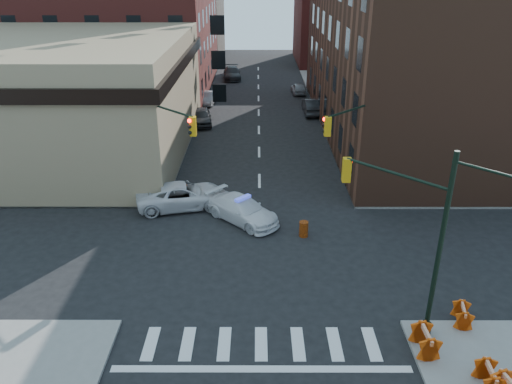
{
  "coord_description": "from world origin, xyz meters",
  "views": [
    {
      "loc": [
        -0.18,
        -22.67,
        14.06
      ],
      "look_at": [
        -0.23,
        3.26,
        2.2
      ],
      "focal_mm": 35.0,
      "sensor_mm": 36.0,
      "label": 1
    }
  ],
  "objects_px": {
    "parked_car_wfar": "(209,98)",
    "barrel_bank": "(183,193)",
    "parked_car_wnear": "(202,117)",
    "parked_car_enear": "(312,106)",
    "pickup": "(183,195)",
    "pedestrian_a": "(143,185)",
    "police_car": "(242,210)",
    "pedestrian_b": "(103,191)",
    "barrel_road": "(304,229)",
    "barricade_se_a": "(462,315)",
    "barricade_nw_a": "(152,185)"
  },
  "relations": [
    {
      "from": "parked_car_wfar",
      "to": "pedestrian_b",
      "type": "bearing_deg",
      "value": -92.58
    },
    {
      "from": "pickup",
      "to": "parked_car_wnear",
      "type": "relative_size",
      "value": 1.26
    },
    {
      "from": "parked_car_wfar",
      "to": "barrel_bank",
      "type": "xyz_separation_m",
      "value": [
        0.53,
        -24.94,
        -0.1
      ]
    },
    {
      "from": "barrel_bank",
      "to": "pedestrian_a",
      "type": "bearing_deg",
      "value": 170.96
    },
    {
      "from": "parked_car_enear",
      "to": "pickup",
      "type": "bearing_deg",
      "value": 63.03
    },
    {
      "from": "parked_car_wnear",
      "to": "barricade_se_a",
      "type": "distance_m",
      "value": 32.64
    },
    {
      "from": "pickup",
      "to": "barrel_bank",
      "type": "height_order",
      "value": "pickup"
    },
    {
      "from": "police_car",
      "to": "parked_car_wnear",
      "type": "xyz_separation_m",
      "value": [
        -4.45,
        19.84,
        0.05
      ]
    },
    {
      "from": "barricade_se_a",
      "to": "barricade_nw_a",
      "type": "height_order",
      "value": "barricade_se_a"
    },
    {
      "from": "barricade_se_a",
      "to": "parked_car_wfar",
      "type": "bearing_deg",
      "value": 32.57
    },
    {
      "from": "parked_car_enear",
      "to": "pedestrian_a",
      "type": "height_order",
      "value": "pedestrian_a"
    },
    {
      "from": "parked_car_wnear",
      "to": "barricade_se_a",
      "type": "bearing_deg",
      "value": -71.83
    },
    {
      "from": "pickup",
      "to": "pedestrian_a",
      "type": "xyz_separation_m",
      "value": [
        -2.77,
        1.32,
        0.15
      ]
    },
    {
      "from": "police_car",
      "to": "barricade_nw_a",
      "type": "height_order",
      "value": "police_car"
    },
    {
      "from": "barrel_bank",
      "to": "barricade_se_a",
      "type": "distance_m",
      "value": 18.31
    },
    {
      "from": "parked_car_wfar",
      "to": "barricade_se_a",
      "type": "relative_size",
      "value": 3.43
    },
    {
      "from": "parked_car_wnear",
      "to": "parked_car_wfar",
      "type": "bearing_deg",
      "value": 82.77
    },
    {
      "from": "parked_car_wfar",
      "to": "barrel_bank",
      "type": "distance_m",
      "value": 24.95
    },
    {
      "from": "pedestrian_b",
      "to": "barricade_nw_a",
      "type": "bearing_deg",
      "value": 5.64
    },
    {
      "from": "parked_car_enear",
      "to": "pedestrian_b",
      "type": "distance_m",
      "value": 26.5
    },
    {
      "from": "police_car",
      "to": "barricade_nw_a",
      "type": "relative_size",
      "value": 4.51
    },
    {
      "from": "pickup",
      "to": "barricade_nw_a",
      "type": "relative_size",
      "value": 5.15
    },
    {
      "from": "pedestrian_a",
      "to": "pickup",
      "type": "bearing_deg",
      "value": -23.49
    },
    {
      "from": "police_car",
      "to": "pedestrian_b",
      "type": "bearing_deg",
      "value": 121.14
    },
    {
      "from": "parked_car_wnear",
      "to": "barrel_road",
      "type": "xyz_separation_m",
      "value": [
        7.97,
        -21.72,
        -0.32
      ]
    },
    {
      "from": "pickup",
      "to": "barrel_road",
      "type": "relative_size",
      "value": 6.34
    },
    {
      "from": "barrel_bank",
      "to": "barricade_nw_a",
      "type": "xyz_separation_m",
      "value": [
        -2.27,
        1.3,
        0.02
      ]
    },
    {
      "from": "police_car",
      "to": "barrel_road",
      "type": "height_order",
      "value": "police_car"
    },
    {
      "from": "parked_car_wfar",
      "to": "barricade_se_a",
      "type": "height_order",
      "value": "parked_car_wfar"
    },
    {
      "from": "parked_car_wnear",
      "to": "pedestrian_b",
      "type": "xyz_separation_m",
      "value": [
        -4.4,
        -17.79,
        0.2
      ]
    },
    {
      "from": "pickup",
      "to": "barrel_road",
      "type": "height_order",
      "value": "pickup"
    },
    {
      "from": "parked_car_enear",
      "to": "pedestrian_a",
      "type": "bearing_deg",
      "value": 55.78
    },
    {
      "from": "barrel_road",
      "to": "pedestrian_a",
      "type": "bearing_deg",
      "value": 153.4
    },
    {
      "from": "parked_car_wnear",
      "to": "parked_car_wfar",
      "type": "xyz_separation_m",
      "value": [
        0.0,
        7.85,
        -0.12
      ]
    },
    {
      "from": "parked_car_wfar",
      "to": "parked_car_enear",
      "type": "height_order",
      "value": "parked_car_enear"
    },
    {
      "from": "police_car",
      "to": "parked_car_enear",
      "type": "relative_size",
      "value": 1.04
    },
    {
      "from": "police_car",
      "to": "parked_car_wnear",
      "type": "relative_size",
      "value": 1.1
    },
    {
      "from": "parked_car_wfar",
      "to": "pedestrian_a",
      "type": "height_order",
      "value": "pedestrian_a"
    },
    {
      "from": "pickup",
      "to": "parked_car_wnear",
      "type": "bearing_deg",
      "value": -11.09
    },
    {
      "from": "police_car",
      "to": "pedestrian_b",
      "type": "xyz_separation_m",
      "value": [
        -8.85,
        2.05,
        0.25
      ]
    },
    {
      "from": "pedestrian_b",
      "to": "barrel_bank",
      "type": "distance_m",
      "value": 5.0
    },
    {
      "from": "parked_car_wnear",
      "to": "pedestrian_a",
      "type": "distance_m",
      "value": 16.8
    },
    {
      "from": "pickup",
      "to": "barricade_se_a",
      "type": "height_order",
      "value": "pickup"
    },
    {
      "from": "pedestrian_a",
      "to": "barrel_bank",
      "type": "xyz_separation_m",
      "value": [
        2.67,
        -0.42,
        -0.39
      ]
    },
    {
      "from": "parked_car_wnear",
      "to": "barricade_se_a",
      "type": "height_order",
      "value": "parked_car_wnear"
    },
    {
      "from": "barricade_se_a",
      "to": "barrel_bank",
      "type": "bearing_deg",
      "value": 59.39
    },
    {
      "from": "pedestrian_b",
      "to": "barrel_bank",
      "type": "xyz_separation_m",
      "value": [
        4.93,
        0.7,
        -0.43
      ]
    },
    {
      "from": "parked_car_wnear",
      "to": "parked_car_enear",
      "type": "xyz_separation_m",
      "value": [
        11.0,
        3.77,
        0.02
      ]
    },
    {
      "from": "parked_car_wnear",
      "to": "parked_car_wfar",
      "type": "relative_size",
      "value": 1.15
    },
    {
      "from": "pickup",
      "to": "parked_car_enear",
      "type": "bearing_deg",
      "value": -38.57
    }
  ]
}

